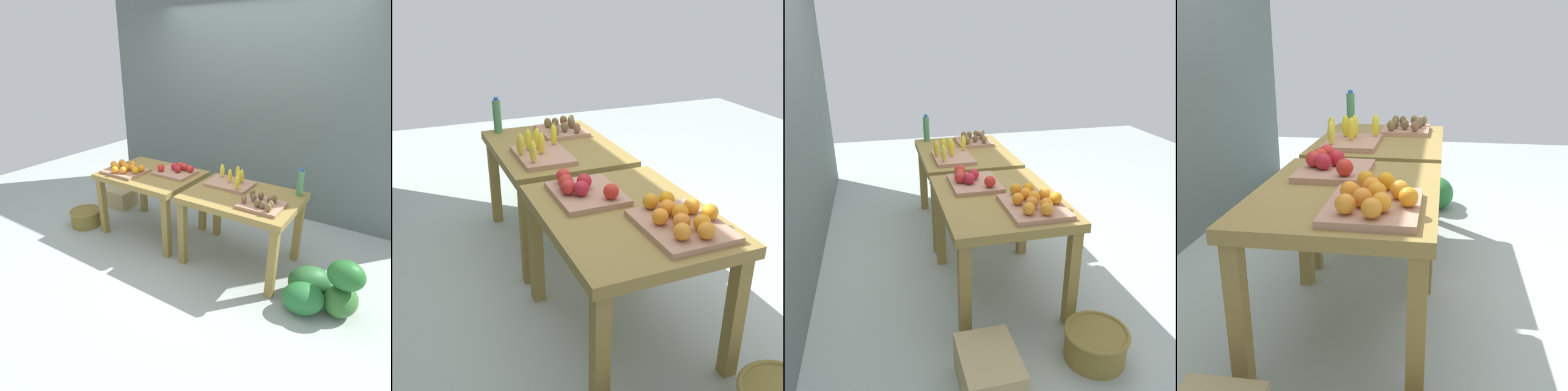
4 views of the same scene
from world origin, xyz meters
The scene contains 12 objects.
ground_plane centered at (0.00, 0.00, 0.00)m, with size 8.00×8.00×0.00m, color #A3AEA7.
back_wall centered at (0.00, 1.35, 1.50)m, with size 4.40×0.12×3.00m, color slate.
display_table_left centered at (-0.56, 0.00, 0.62)m, with size 1.04×0.80×0.73m.
display_table_right centered at (0.56, 0.00, 0.62)m, with size 1.04×0.80×0.73m.
orange_bin centered at (-0.80, -0.15, 0.77)m, with size 0.45×0.37×0.11m.
apple_bin centered at (-0.31, 0.13, 0.77)m, with size 0.40×0.34×0.11m.
banana_crate centered at (0.35, 0.16, 0.77)m, with size 0.44×0.33×0.17m.
kiwi_bin centered at (0.81, -0.15, 0.76)m, with size 0.36×0.32×0.10m.
water_bottle centered at (1.00, 0.29, 0.85)m, with size 0.06×0.06×0.26m.
watermelon_pile centered at (1.42, -0.23, 0.18)m, with size 0.66×0.64×0.49m.
wicker_basket centered at (-1.35, -0.35, 0.10)m, with size 0.37×0.37×0.20m.
cardboard_produce_box centered at (-1.42, 0.30, 0.12)m, with size 0.40×0.30×0.24m, color tan.
Camera 1 is at (1.77, -2.63, 1.97)m, focal length 30.59 mm.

